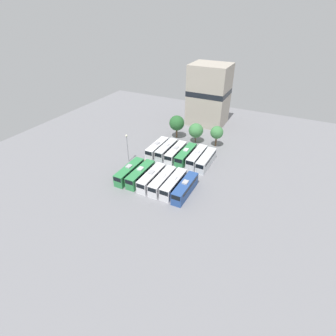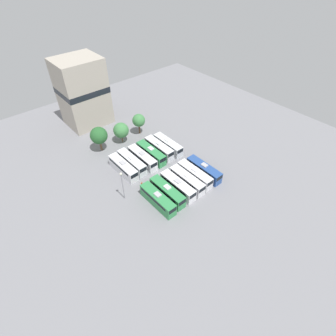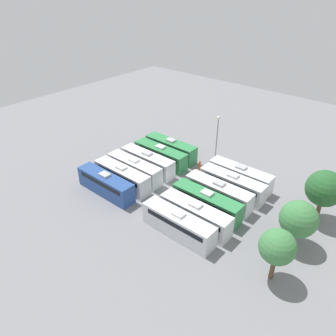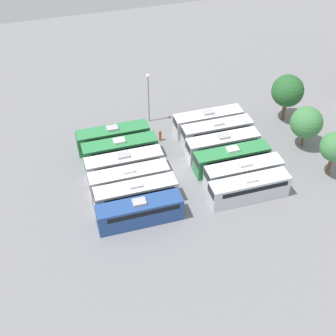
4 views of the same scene
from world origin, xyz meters
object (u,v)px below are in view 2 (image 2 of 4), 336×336
at_px(bus_0, 158,199).
at_px(worker_person, 142,185).
at_px(bus_6, 123,167).
at_px(tree_2, 139,121).
at_px(bus_5, 204,170).
at_px(tree_1, 121,130).
at_px(bus_2, 178,186).
at_px(light_pole, 122,182).
at_px(bus_4, 195,174).
at_px(bus_1, 167,192).
at_px(bus_8, 142,158).
at_px(bus_7, 132,162).
at_px(bus_10, 159,148).
at_px(bus_3, 187,180).
at_px(depot_building, 83,92).
at_px(tree_0, 99,136).
at_px(bus_9, 151,153).
at_px(bus_11, 168,145).

bearing_deg(bus_0, worker_person, 86.04).
relative_size(bus_6, tree_2, 1.57).
bearing_deg(bus_5, tree_1, 106.60).
xyz_separation_m(bus_2, light_pole, (-11.18, 6.38, 3.81)).
relative_size(bus_4, tree_1, 1.64).
height_order(bus_2, bus_6, same).
height_order(bus_1, light_pole, light_pole).
bearing_deg(tree_1, bus_1, -99.67).
distance_m(bus_5, bus_8, 16.96).
xyz_separation_m(bus_7, tree_1, (4.50, 11.52, 2.31)).
bearing_deg(bus_0, bus_10, 49.79).
height_order(bus_5, bus_8, same).
xyz_separation_m(bus_3, depot_building, (-3.99, 42.94, 8.80)).
height_order(bus_5, tree_0, tree_0).
height_order(bus_6, light_pole, light_pole).
distance_m(light_pole, tree_1, 23.29).
bearing_deg(bus_0, bus_1, 5.82).
height_order(bus_4, tree_2, tree_2).
relative_size(bus_3, bus_9, 1.00).
xyz_separation_m(bus_1, bus_8, (3.10, 14.03, 0.00)).
xyz_separation_m(bus_3, tree_2, (4.81, 26.36, 2.88)).
relative_size(worker_person, tree_0, 0.25).
distance_m(bus_4, bus_6, 18.59).
bearing_deg(bus_7, bus_1, -89.70).
bearing_deg(tree_0, bus_7, -78.72).
bearing_deg(bus_7, bus_6, -174.12).
bearing_deg(worker_person, bus_0, -93.96).
bearing_deg(bus_0, bus_9, 57.04).
distance_m(bus_9, tree_2, 13.37).
bearing_deg(depot_building, bus_2, -88.74).
height_order(bus_2, tree_0, tree_0).
height_order(bus_3, bus_6, same).
bearing_deg(bus_4, worker_person, 151.18).
relative_size(bus_6, worker_person, 5.63).
distance_m(bus_4, worker_person, 13.52).
xyz_separation_m(tree_0, depot_building, (4.74, 16.34, 5.49)).
bearing_deg(depot_building, light_pole, -105.66).
bearing_deg(bus_7, bus_5, -50.02).
height_order(bus_4, bus_11, same).
relative_size(bus_1, bus_11, 1.00).
bearing_deg(tree_1, bus_8, -96.30).
relative_size(bus_3, light_pole, 1.26).
relative_size(bus_2, bus_6, 1.00).
bearing_deg(bus_11, bus_9, 178.58).
bearing_deg(tree_2, light_pole, -133.70).
bearing_deg(bus_4, bus_11, 77.42).
relative_size(tree_0, tree_1, 1.19).
distance_m(bus_8, tree_0, 13.99).
height_order(bus_8, bus_11, same).
bearing_deg(bus_9, bus_4, -78.12).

